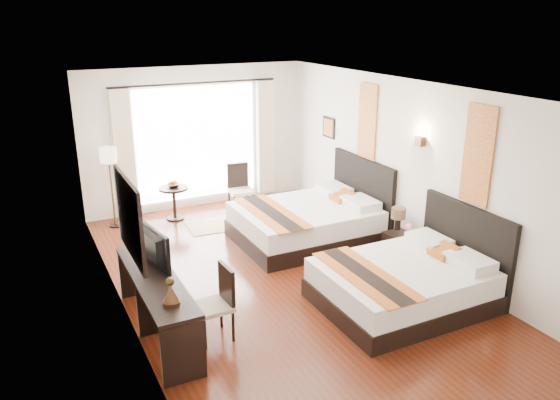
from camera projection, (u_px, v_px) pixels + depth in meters
name	position (u px, v px, depth m)	size (l,w,h in m)	color
floor	(282.00, 280.00, 8.08)	(4.50, 7.50, 0.01)	#3B1A0A
ceiling	(282.00, 89.00, 7.17)	(4.50, 7.50, 0.02)	white
wall_headboard	(409.00, 170.00, 8.57)	(0.01, 7.50, 2.80)	silver
wall_desk	(118.00, 215.00, 6.67)	(0.01, 7.50, 2.80)	silver
wall_window	(196.00, 138.00, 10.78)	(4.50, 0.01, 2.80)	silver
wall_entry	(489.00, 315.00, 4.45)	(4.50, 0.01, 2.80)	silver
window_glass	(197.00, 143.00, 10.80)	(2.40, 0.02, 2.20)	white
sheer_curtain	(198.00, 144.00, 10.75)	(2.30, 0.02, 2.10)	white
drape_left	(124.00, 153.00, 10.11)	(0.35, 0.14, 2.35)	beige
drape_right	(265.00, 138.00, 11.34)	(0.35, 0.14, 2.35)	beige
art_panel_near	(478.00, 155.00, 7.23)	(0.03, 0.50, 1.35)	maroon
art_panel_far	(367.00, 123.00, 9.36)	(0.03, 0.50, 1.35)	maroon
wall_sconce	(420.00, 141.00, 8.16)	(0.10, 0.14, 0.14)	#442C18
mirror_frame	(129.00, 218.00, 6.15)	(0.04, 1.25, 0.95)	black
mirror_glass	(132.00, 218.00, 6.16)	(0.01, 1.12, 0.82)	white
bed_near	(407.00, 281.00, 7.33)	(2.21, 1.72, 1.25)	black
bed_far	(310.00, 221.00, 9.42)	(2.35, 1.84, 1.33)	black
nightstand	(400.00, 248.00, 8.62)	(0.38, 0.47, 0.45)	black
table_lamp	(398.00, 215.00, 8.55)	(0.23, 0.23, 0.36)	black
vase	(409.00, 232.00, 8.33)	(0.14, 0.14, 0.15)	black
console_desk	(157.00, 305.00, 6.63)	(0.50, 2.20, 0.76)	black
television	(148.00, 247.00, 6.73)	(0.85, 0.11, 0.49)	black
bronze_figurine	(171.00, 293.00, 5.85)	(0.19, 0.19, 0.28)	#442C18
desk_chair	(215.00, 317.00, 6.55)	(0.44, 0.44, 0.92)	#C3B596
floor_lamp	(109.00, 161.00, 9.69)	(0.30, 0.30, 1.49)	black
side_table	(174.00, 203.00, 10.36)	(0.55, 0.55, 0.64)	black
fruit_bowl	(173.00, 185.00, 10.27)	(0.24, 0.24, 0.06)	#453318
window_chair	(241.00, 198.00, 10.72)	(0.49, 0.49, 0.97)	#C3B596
jute_rug	(220.00, 224.00, 10.19)	(1.21, 0.82, 0.01)	tan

